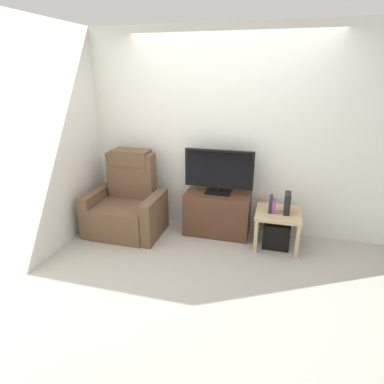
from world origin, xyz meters
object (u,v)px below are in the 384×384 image
at_px(subwoofer_box, 276,233).
at_px(book_middle, 274,206).
at_px(tv_stand, 217,214).
at_px(book_leftmost, 271,204).
at_px(television, 219,171).
at_px(side_table, 278,217).
at_px(game_console, 287,203).
at_px(recliner_armchair, 127,205).

xyz_separation_m(subwoofer_box, book_middle, (-0.06, -0.02, 0.37)).
distance_m(tv_stand, book_leftmost, 0.74).
distance_m(television, book_middle, 0.81).
distance_m(book_leftmost, book_middle, 0.05).
bearing_deg(book_leftmost, tv_stand, 168.11).
xyz_separation_m(side_table, subwoofer_box, (-0.00, 0.00, -0.22)).
distance_m(television, game_console, 0.93).
bearing_deg(book_leftmost, side_table, 11.31).
height_order(side_table, game_console, game_console).
distance_m(book_middle, game_console, 0.16).
bearing_deg(tv_stand, side_table, -8.96).
xyz_separation_m(recliner_armchair, book_middle, (1.91, 0.09, 0.16)).
bearing_deg(subwoofer_box, book_leftmost, -168.69).
bearing_deg(television, game_console, -8.60).
relative_size(side_table, book_middle, 3.36).
distance_m(tv_stand, book_middle, 0.77).
relative_size(recliner_armchair, side_table, 2.00).
bearing_deg(book_middle, television, 167.40).
bearing_deg(recliner_armchair, game_console, 9.42).
height_order(tv_stand, side_table, tv_stand).
distance_m(tv_stand, subwoofer_box, 0.80).
bearing_deg(book_leftmost, book_middle, 0.00).
xyz_separation_m(subwoofer_box, game_console, (0.09, 0.01, 0.42)).
bearing_deg(subwoofer_box, recliner_armchair, -176.80).
bearing_deg(subwoofer_box, book_middle, -160.14).
distance_m(subwoofer_box, game_console, 0.43).
xyz_separation_m(tv_stand, subwoofer_box, (0.78, -0.12, -0.13)).
xyz_separation_m(television, book_leftmost, (0.68, -0.16, -0.32)).
bearing_deg(tv_stand, game_console, -7.39).
height_order(recliner_armchair, book_leftmost, recliner_armchair).
bearing_deg(book_leftmost, game_console, 8.97).
bearing_deg(game_console, subwoofer_box, -173.66).
bearing_deg(recliner_armchair, side_table, 9.28).
xyz_separation_m(recliner_armchair, book_leftmost, (1.87, 0.09, 0.18)).
distance_m(subwoofer_box, book_leftmost, 0.41).
relative_size(recliner_armchair, book_middle, 6.73).
xyz_separation_m(side_table, book_middle, (-0.06, -0.02, 0.15)).
height_order(book_leftmost, game_console, game_console).
bearing_deg(television, side_table, -10.30).
distance_m(recliner_armchair, game_console, 2.07).
bearing_deg(side_table, game_console, 6.34).
height_order(tv_stand, game_console, game_console).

